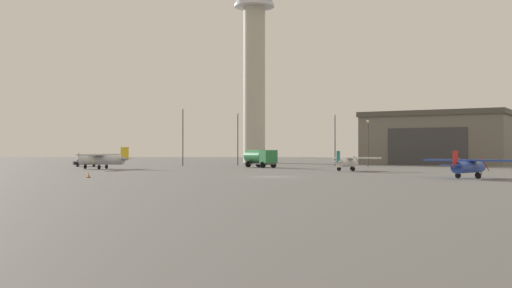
{
  "coord_description": "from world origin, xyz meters",
  "views": [
    {
      "loc": [
        -0.7,
        -63.58,
        2.67
      ],
      "look_at": [
        -2.04,
        31.89,
        3.72
      ],
      "focal_mm": 43.54,
      "sensor_mm": 36.0,
      "label": 1
    }
  ],
  "objects_px": {
    "airplane_blue": "(468,166)",
    "car_black": "(85,162)",
    "airplane_silver": "(102,159)",
    "truck_fuel_tanker_green": "(260,157)",
    "airplane_white": "(346,162)",
    "light_post_east": "(183,132)",
    "light_post_centre": "(368,139)",
    "light_post_north": "(238,134)",
    "light_post_west": "(335,135)",
    "traffic_cone_near_left": "(89,175)",
    "control_tower": "(254,56)"
  },
  "relations": [
    {
      "from": "control_tower",
      "to": "car_black",
      "type": "xyz_separation_m",
      "value": [
        -28.03,
        -34.23,
        -23.09
      ]
    },
    {
      "from": "car_black",
      "to": "light_post_west",
      "type": "distance_m",
      "value": 43.43
    },
    {
      "from": "airplane_blue",
      "to": "light_post_west",
      "type": "relative_size",
      "value": 0.84
    },
    {
      "from": "control_tower",
      "to": "light_post_east",
      "type": "bearing_deg",
      "value": -112.84
    },
    {
      "from": "airplane_silver",
      "to": "truck_fuel_tanker_green",
      "type": "relative_size",
      "value": 1.59
    },
    {
      "from": "truck_fuel_tanker_green",
      "to": "car_black",
      "type": "distance_m",
      "value": 30.08
    },
    {
      "from": "light_post_north",
      "to": "light_post_centre",
      "type": "xyz_separation_m",
      "value": [
        22.42,
        -6.87,
        -0.9
      ]
    },
    {
      "from": "traffic_cone_near_left",
      "to": "airplane_white",
      "type": "bearing_deg",
      "value": 36.43
    },
    {
      "from": "airplane_white",
      "to": "truck_fuel_tanker_green",
      "type": "relative_size",
      "value": 1.24
    },
    {
      "from": "airplane_white",
      "to": "truck_fuel_tanker_green",
      "type": "xyz_separation_m",
      "value": [
        -11.55,
        16.95,
        0.4
      ]
    },
    {
      "from": "light_post_north",
      "to": "car_black",
      "type": "bearing_deg",
      "value": -162.7
    },
    {
      "from": "car_black",
      "to": "light_post_west",
      "type": "xyz_separation_m",
      "value": [
        42.82,
        5.52,
        4.71
      ]
    },
    {
      "from": "traffic_cone_near_left",
      "to": "control_tower",
      "type": "bearing_deg",
      "value": 78.9
    },
    {
      "from": "traffic_cone_near_left",
      "to": "airplane_blue",
      "type": "bearing_deg",
      "value": -2.24
    },
    {
      "from": "airplane_silver",
      "to": "light_post_centre",
      "type": "bearing_deg",
      "value": -148.49
    },
    {
      "from": "airplane_white",
      "to": "traffic_cone_near_left",
      "type": "relative_size",
      "value": 15.64
    },
    {
      "from": "light_post_north",
      "to": "traffic_cone_near_left",
      "type": "relative_size",
      "value": 17.58
    },
    {
      "from": "airplane_silver",
      "to": "car_black",
      "type": "distance_m",
      "value": 15.55
    },
    {
      "from": "airplane_blue",
      "to": "car_black",
      "type": "xyz_separation_m",
      "value": [
        -49.95,
        44.53,
        -0.51
      ]
    },
    {
      "from": "light_post_west",
      "to": "light_post_east",
      "type": "relative_size",
      "value": 0.9
    },
    {
      "from": "truck_fuel_tanker_green",
      "to": "traffic_cone_near_left",
      "type": "distance_m",
      "value": 41.4
    },
    {
      "from": "airplane_white",
      "to": "airplane_silver",
      "type": "xyz_separation_m",
      "value": [
        -34.59,
        8.13,
        0.26
      ]
    },
    {
      "from": "light_post_west",
      "to": "truck_fuel_tanker_green",
      "type": "bearing_deg",
      "value": -140.81
    },
    {
      "from": "light_post_east",
      "to": "light_post_north",
      "type": "relative_size",
      "value": 1.07
    },
    {
      "from": "airplane_blue",
      "to": "traffic_cone_near_left",
      "type": "relative_size",
      "value": 14.12
    },
    {
      "from": "truck_fuel_tanker_green",
      "to": "light_post_north",
      "type": "xyz_separation_m",
      "value": [
        -4.13,
        13.18,
        4.01
      ]
    },
    {
      "from": "airplane_blue",
      "to": "light_post_east",
      "type": "relative_size",
      "value": 0.75
    },
    {
      "from": "light_post_west",
      "to": "traffic_cone_near_left",
      "type": "xyz_separation_m",
      "value": [
        -29.95,
        -48.6,
        -5.18
      ]
    },
    {
      "from": "car_black",
      "to": "traffic_cone_near_left",
      "type": "relative_size",
      "value": 8.17
    },
    {
      "from": "light_post_east",
      "to": "light_post_centre",
      "type": "relative_size",
      "value": 1.3
    },
    {
      "from": "airplane_white",
      "to": "light_post_north",
      "type": "distance_m",
      "value": 34.25
    },
    {
      "from": "airplane_silver",
      "to": "light_post_west",
      "type": "relative_size",
      "value": 1.18
    },
    {
      "from": "light_post_west",
      "to": "traffic_cone_near_left",
      "type": "bearing_deg",
      "value": -121.65
    },
    {
      "from": "light_post_east",
      "to": "light_post_north",
      "type": "bearing_deg",
      "value": 15.44
    },
    {
      "from": "airplane_white",
      "to": "light_post_east",
      "type": "relative_size",
      "value": 0.83
    },
    {
      "from": "control_tower",
      "to": "airplane_blue",
      "type": "height_order",
      "value": "control_tower"
    },
    {
      "from": "light_post_west",
      "to": "light_post_centre",
      "type": "distance_m",
      "value": 6.79
    },
    {
      "from": "light_post_east",
      "to": "light_post_north",
      "type": "height_order",
      "value": "light_post_east"
    },
    {
      "from": "car_black",
      "to": "light_post_north",
      "type": "height_order",
      "value": "light_post_north"
    },
    {
      "from": "airplane_silver",
      "to": "light_post_east",
      "type": "xyz_separation_m",
      "value": [
        9.26,
        19.34,
        4.5
      ]
    },
    {
      "from": "light_post_west",
      "to": "control_tower",
      "type": "bearing_deg",
      "value": 117.26
    },
    {
      "from": "truck_fuel_tanker_green",
      "to": "car_black",
      "type": "height_order",
      "value": "truck_fuel_tanker_green"
    },
    {
      "from": "traffic_cone_near_left",
      "to": "light_post_east",
      "type": "bearing_deg",
      "value": 86.48
    },
    {
      "from": "car_black",
      "to": "light_post_east",
      "type": "relative_size",
      "value": 0.44
    },
    {
      "from": "airplane_blue",
      "to": "airplane_white",
      "type": "distance_m",
      "value": 24.0
    },
    {
      "from": "light_post_east",
      "to": "light_post_centre",
      "type": "bearing_deg",
      "value": -7.47
    },
    {
      "from": "control_tower",
      "to": "light_post_east",
      "type": "xyz_separation_m",
      "value": [
        -12.19,
        -28.95,
        -17.84
      ]
    },
    {
      "from": "control_tower",
      "to": "truck_fuel_tanker_green",
      "type": "distance_m",
      "value": 45.31
    },
    {
      "from": "airplane_white",
      "to": "truck_fuel_tanker_green",
      "type": "height_order",
      "value": "truck_fuel_tanker_green"
    },
    {
      "from": "airplane_silver",
      "to": "truck_fuel_tanker_green",
      "type": "xyz_separation_m",
      "value": [
        23.04,
        8.82,
        0.14
      ]
    }
  ]
}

